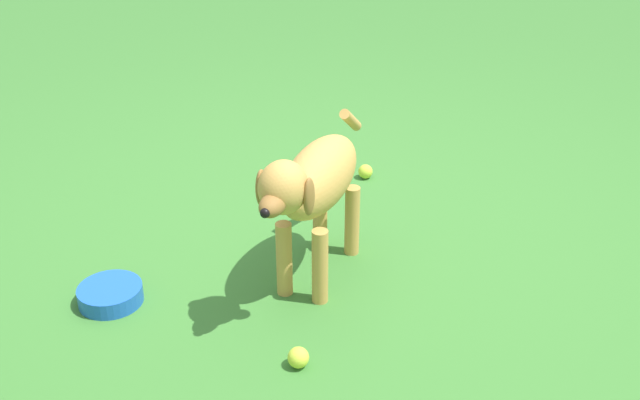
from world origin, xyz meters
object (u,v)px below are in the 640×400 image
(tennis_ball_0, at_px, (298,357))
(tennis_ball_1, at_px, (365,172))
(water_bowl, at_px, (110,294))
(dog, at_px, (315,184))

(tennis_ball_0, bearing_deg, tennis_ball_1, 13.27)
(tennis_ball_0, bearing_deg, water_bowl, 88.38)
(tennis_ball_0, height_order, tennis_ball_1, same)
(tennis_ball_0, relative_size, water_bowl, 0.30)
(tennis_ball_1, distance_m, water_bowl, 1.34)
(dog, relative_size, tennis_ball_0, 12.99)
(tennis_ball_0, distance_m, water_bowl, 0.73)
(dog, xyz_separation_m, tennis_ball_1, (0.84, 0.15, -0.35))
(tennis_ball_1, relative_size, water_bowl, 0.30)
(dog, relative_size, water_bowl, 3.90)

